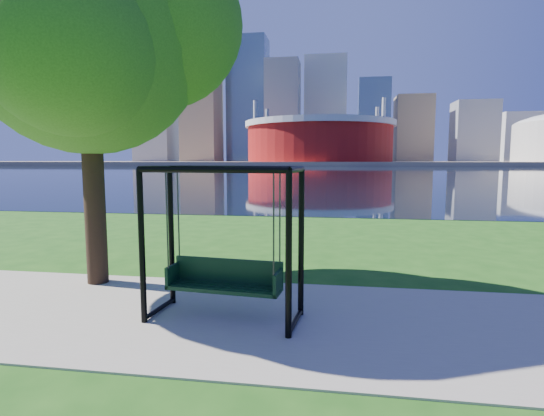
# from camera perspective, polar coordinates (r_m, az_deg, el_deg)

# --- Properties ---
(ground) EXTENTS (900.00, 900.00, 0.00)m
(ground) POSITION_cam_1_polar(r_m,az_deg,el_deg) (7.50, -0.63, -13.45)
(ground) COLOR #1E5114
(ground) RESTS_ON ground
(path) EXTENTS (120.00, 4.00, 0.03)m
(path) POSITION_cam_1_polar(r_m,az_deg,el_deg) (7.03, -1.34, -14.70)
(path) COLOR #9E937F
(path) RESTS_ON ground
(river) EXTENTS (900.00, 180.00, 0.02)m
(river) POSITION_cam_1_polar(r_m,az_deg,el_deg) (108.99, 8.36, 4.98)
(river) COLOR black
(river) RESTS_ON ground
(far_bank) EXTENTS (900.00, 228.00, 2.00)m
(far_bank) POSITION_cam_1_polar(r_m,az_deg,el_deg) (312.96, 8.78, 6.02)
(far_bank) COLOR #937F60
(far_bank) RESTS_ON ground
(stadium) EXTENTS (83.00, 83.00, 32.00)m
(stadium) POSITION_cam_1_polar(r_m,az_deg,el_deg) (242.49, 6.38, 9.10)
(stadium) COLOR maroon
(stadium) RESTS_ON far_bank
(skyline) EXTENTS (392.00, 66.00, 96.50)m
(skyline) POSITION_cam_1_polar(r_m,az_deg,el_deg) (328.09, 8.14, 12.15)
(skyline) COLOR gray
(skyline) RESTS_ON far_bank
(swing) EXTENTS (2.49, 1.27, 2.46)m
(swing) POSITION_cam_1_polar(r_m,az_deg,el_deg) (6.77, -6.45, -5.19)
(swing) COLOR black
(swing) RESTS_ON ground
(park_tree) EXTENTS (5.90, 5.32, 7.32)m
(park_tree) POSITION_cam_1_polar(r_m,az_deg,el_deg) (9.73, -23.75, 21.00)
(park_tree) COLOR black
(park_tree) RESTS_ON ground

